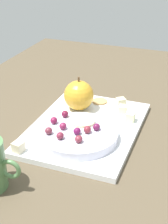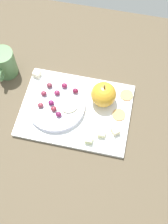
% 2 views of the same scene
% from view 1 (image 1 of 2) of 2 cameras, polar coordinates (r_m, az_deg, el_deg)
% --- Properties ---
extents(table, '(1.45, 0.83, 0.04)m').
position_cam_1_polar(table, '(0.79, -2.96, -5.54)').
color(table, '#4E4230').
rests_on(table, ground).
extents(platter, '(0.33, 0.24, 0.01)m').
position_cam_1_polar(platter, '(0.81, 0.27, -2.67)').
color(platter, white).
rests_on(platter, table).
extents(serving_dish, '(0.18, 0.18, 0.02)m').
position_cam_1_polar(serving_dish, '(0.75, -1.04, -3.82)').
color(serving_dish, silver).
rests_on(serving_dish, platter).
extents(apple_whole, '(0.08, 0.08, 0.08)m').
position_cam_1_polar(apple_whole, '(0.86, -0.88, 2.81)').
color(apple_whole, gold).
rests_on(apple_whole, platter).
extents(apple_stem, '(0.00, 0.00, 0.01)m').
position_cam_1_polar(apple_stem, '(0.84, -0.91, 5.51)').
color(apple_stem, brown).
rests_on(apple_stem, apple_whole).
extents(cheese_cube_0, '(0.02, 0.02, 0.02)m').
position_cam_1_polar(cheese_cube_0, '(0.82, 7.76, -0.82)').
color(cheese_cube_0, beige).
rests_on(cheese_cube_0, platter).
extents(cheese_cube_1, '(0.02, 0.02, 0.02)m').
position_cam_1_polar(cheese_cube_1, '(0.86, 6.53, 0.43)').
color(cheese_cube_1, beige).
rests_on(cheese_cube_1, platter).
extents(cheese_cube_2, '(0.03, 0.03, 0.02)m').
position_cam_1_polar(cheese_cube_2, '(0.89, 6.20, 1.67)').
color(cheese_cube_2, beige).
rests_on(cheese_cube_2, platter).
extents(cheese_cube_3, '(0.02, 0.02, 0.02)m').
position_cam_1_polar(cheese_cube_3, '(0.72, -10.95, -5.76)').
color(cheese_cube_3, beige).
rests_on(cheese_cube_3, platter).
extents(cracker_0, '(0.04, 0.04, 0.00)m').
position_cam_1_polar(cracker_0, '(0.91, 2.66, 1.79)').
color(cracker_0, tan).
rests_on(cracker_0, platter).
extents(cracker_1, '(0.04, 0.04, 0.00)m').
position_cam_1_polar(cracker_1, '(0.95, -1.26, 2.80)').
color(cracker_1, tan).
rests_on(cracker_1, platter).
extents(grape_0, '(0.02, 0.02, 0.02)m').
position_cam_1_polar(grape_0, '(0.71, -4.03, -3.99)').
color(grape_0, maroon).
rests_on(grape_0, serving_dish).
extents(grape_1, '(0.02, 0.02, 0.02)m').
position_cam_1_polar(grape_1, '(0.75, -3.26, -2.42)').
color(grape_1, maroon).
rests_on(grape_1, serving_dish).
extents(grape_2, '(0.02, 0.02, 0.02)m').
position_cam_1_polar(grape_2, '(0.73, -5.94, -3.14)').
color(grape_2, maroon).
rests_on(grape_2, serving_dish).
extents(grape_3, '(0.02, 0.02, 0.02)m').
position_cam_1_polar(grape_3, '(0.77, -5.00, -1.34)').
color(grape_3, maroon).
rests_on(grape_3, serving_dish).
extents(grape_4, '(0.02, 0.02, 0.02)m').
position_cam_1_polar(grape_4, '(0.74, 2.10, -2.50)').
color(grape_4, '#5F173E').
rests_on(grape_4, serving_dish).
extents(grape_5, '(0.02, 0.02, 0.02)m').
position_cam_1_polar(grape_5, '(0.80, -3.20, -0.33)').
color(grape_5, maroon).
rests_on(grape_5, serving_dish).
extents(grape_6, '(0.02, 0.02, 0.02)m').
position_cam_1_polar(grape_6, '(0.73, 0.57, -2.95)').
color(grape_6, maroon).
rests_on(grape_6, serving_dish).
extents(grape_7, '(0.02, 0.02, 0.01)m').
position_cam_1_polar(grape_7, '(0.73, -1.17, -3.21)').
color(grape_7, '#5F1442').
rests_on(grape_7, serving_dish).
extents(grape_8, '(0.02, 0.02, 0.02)m').
position_cam_1_polar(grape_8, '(0.70, -0.89, -4.54)').
color(grape_8, maroon).
rests_on(grape_8, serving_dish).
extents(apple_slice_0, '(0.06, 0.06, 0.01)m').
position_cam_1_polar(apple_slice_0, '(0.77, -0.21, -1.56)').
color(apple_slice_0, beige).
rests_on(apple_slice_0, serving_dish).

